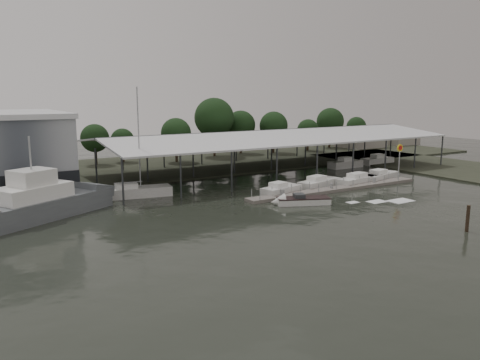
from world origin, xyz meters
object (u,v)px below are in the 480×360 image
shell_fuel_sign (400,155)px  speedboat_underway (298,201)px  grey_trawler (43,202)px  white_sailboat (136,192)px

shell_fuel_sign → speedboat_underway: 22.07m
grey_trawler → speedboat_underway: grey_trawler is taller
shell_fuel_sign → white_sailboat: bearing=164.3°
speedboat_underway → grey_trawler: bearing=4.2°
shell_fuel_sign → white_sailboat: size_ratio=0.40×
grey_trawler → white_sailboat: (11.59, 4.60, -0.92)m
grey_trawler → white_sailboat: size_ratio=1.17×
white_sailboat → shell_fuel_sign: bearing=-5.9°
shell_fuel_sign → white_sailboat: (-36.20, 10.18, -3.26)m
grey_trawler → speedboat_underway: size_ratio=0.95×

